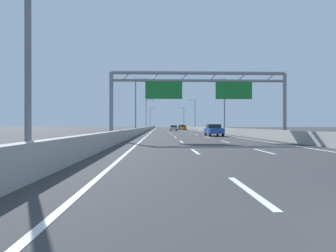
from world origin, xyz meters
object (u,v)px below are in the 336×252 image
object	(u,v)px
streetlamp_left_far	(147,112)
streetlamp_left_distant	(151,116)
streetlamp_right_mid	(223,102)
blue_car	(214,130)
sign_gantry	(199,88)
streetlamp_left_mid	(137,102)
streetlamp_right_far	(194,113)
black_car	(181,127)
silver_car	(174,128)
orange_car	(183,128)
streetlamp_right_distant	(183,116)

from	to	relation	value
streetlamp_left_far	streetlamp_left_distant	distance (m)	41.06
streetlamp_right_mid	blue_car	distance (m)	14.44
sign_gantry	streetlamp_left_mid	xyz separation A→B (m)	(-7.47, 23.40, 0.58)
streetlamp_right_far	blue_car	size ratio (longest dim) A/B	2.18
streetlamp_left_mid	black_car	world-z (taller)	streetlamp_left_mid
blue_car	silver_car	distance (m)	36.80
sign_gantry	streetlamp_left_far	xyz separation A→B (m)	(-7.47, 64.46, 0.58)
blue_car	streetlamp_right_mid	bearing A→B (deg)	72.60
silver_car	streetlamp_right_mid	bearing A→B (deg)	-72.53
streetlamp_right_mid	blue_car	size ratio (longest dim) A/B	2.18
streetlamp_left_mid	streetlamp_left_distant	size ratio (longest dim) A/B	1.00
streetlamp_right_mid	streetlamp_left_far	distance (m)	43.69
silver_car	orange_car	bearing A→B (deg)	74.17
streetlamp_right_far	streetlamp_left_mid	bearing A→B (deg)	-109.98
orange_car	silver_car	world-z (taller)	orange_car
streetlamp_left_far	streetlamp_right_far	xyz separation A→B (m)	(14.93, 0.00, 0.00)
orange_car	streetlamp_right_far	bearing A→B (deg)	53.60
streetlamp_right_mid	streetlamp_left_far	bearing A→B (deg)	109.98
streetlamp_left_far	streetlamp_right_mid	bearing A→B (deg)	-70.02
orange_car	blue_car	world-z (taller)	blue_car
streetlamp_right_far	orange_car	distance (m)	8.23
orange_car	black_car	bearing A→B (deg)	89.00
streetlamp_right_distant	orange_car	world-z (taller)	streetlamp_right_distant
streetlamp_right_mid	streetlamp_left_distant	size ratio (longest dim) A/B	1.00
streetlamp_left_far	streetlamp_left_distant	xyz separation A→B (m)	(0.00, 41.06, 0.00)
streetlamp_left_distant	streetlamp_right_distant	xyz separation A→B (m)	(14.93, 0.00, 0.00)
streetlamp_right_mid	streetlamp_right_distant	size ratio (longest dim) A/B	1.00
streetlamp_right_mid	black_car	world-z (taller)	streetlamp_right_mid
streetlamp_right_far	streetlamp_left_distant	bearing A→B (deg)	109.98
streetlamp_left_far	orange_car	xyz separation A→B (m)	(10.91, -5.45, -4.68)
sign_gantry	streetlamp_left_distant	xyz separation A→B (m)	(-7.47, 105.51, 0.58)
streetlamp_right_mid	streetlamp_left_distant	world-z (taller)	same
streetlamp_left_far	blue_car	world-z (taller)	streetlamp_left_far
silver_car	streetlamp_left_far	bearing A→B (deg)	113.26
streetlamp_right_distant	silver_car	size ratio (longest dim) A/B	2.23
streetlamp_right_distant	blue_car	size ratio (longest dim) A/B	2.18
orange_car	streetlamp_left_far	bearing A→B (deg)	153.47
blue_car	black_car	distance (m)	57.84
sign_gantry	black_car	bearing A→B (deg)	86.97
streetlamp_right_far	blue_car	distance (m)	54.46
sign_gantry	streetlamp_left_far	distance (m)	64.89
streetlamp_left_mid	blue_car	size ratio (longest dim) A/B	2.18
streetlamp_right_mid	streetlamp_left_far	size ratio (longest dim) A/B	1.00
streetlamp_right_distant	streetlamp_left_mid	bearing A→B (deg)	-100.31
streetlamp_left_mid	streetlamp_right_mid	xyz separation A→B (m)	(14.93, 0.00, 0.00)
streetlamp_right_mid	silver_car	bearing A→B (deg)	107.47
orange_car	blue_car	distance (m)	48.66
streetlamp_left_far	streetlamp_right_distant	world-z (taller)	same
orange_car	black_car	size ratio (longest dim) A/B	1.00
silver_car	streetlamp_left_mid	bearing A→B (deg)	-107.65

